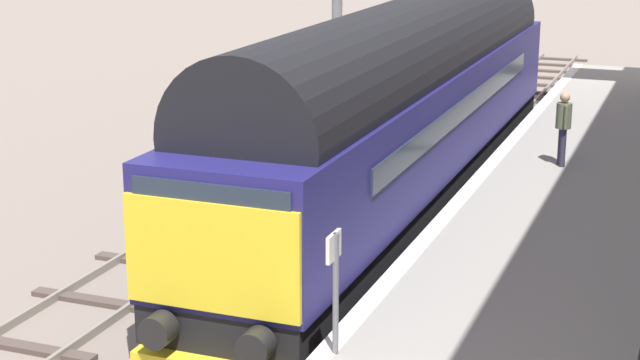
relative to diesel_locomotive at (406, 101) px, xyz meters
The scene contains 7 objects.
ground_plane 6.63m from the diesel_locomotive, 90.01° to the right, with size 140.00×140.00×0.00m, color slate.
track_main 6.61m from the diesel_locomotive, 90.01° to the right, with size 2.50×60.00×0.15m.
track_adjacent_west 7.42m from the diesel_locomotive, 118.83° to the right, with size 2.50×60.00×0.15m.
station_platform 7.39m from the diesel_locomotive, 59.65° to the right, with size 4.00×44.00×1.01m.
diesel_locomotive is the anchor object (origin of this frame).
platform_number_sign 9.70m from the diesel_locomotive, 78.87° to the right, with size 0.10×0.44×1.65m.
waiting_passenger 3.53m from the diesel_locomotive, 22.68° to the left, with size 0.44×0.48×1.64m.
Camera 1 is at (6.10, -14.87, 6.79)m, focal length 57.23 mm.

